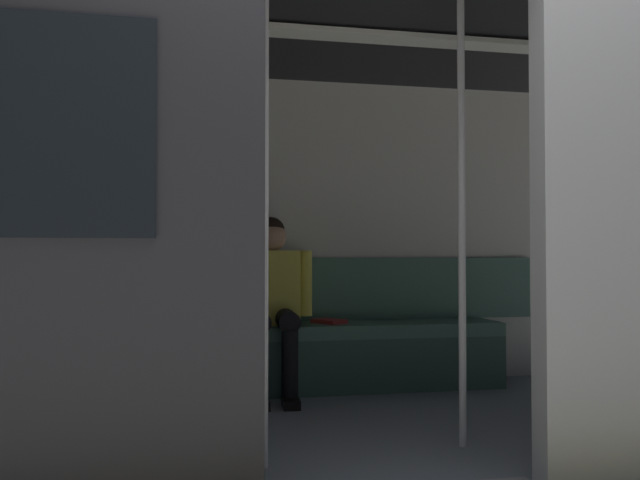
% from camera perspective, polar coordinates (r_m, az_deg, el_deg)
% --- Properties ---
extents(train_car, '(6.40, 2.50, 2.31)m').
position_cam_1_polar(train_car, '(3.66, 0.36, 7.93)').
color(train_car, silver).
rests_on(train_car, ground_plane).
extents(bench_seat, '(2.70, 0.44, 0.46)m').
position_cam_1_polar(bench_seat, '(4.53, -0.88, -8.62)').
color(bench_seat, '#4C7566').
rests_on(bench_seat, ground_plane).
extents(person_seated, '(0.55, 0.69, 1.19)m').
position_cam_1_polar(person_seated, '(4.41, -4.17, -4.55)').
color(person_seated, '#D8CC4C').
rests_on(person_seated, ground_plane).
extents(handbag, '(0.26, 0.15, 0.17)m').
position_cam_1_polar(handbag, '(4.47, -9.50, -6.22)').
color(handbag, maroon).
rests_on(handbag, bench_seat).
extents(book, '(0.25, 0.27, 0.03)m').
position_cam_1_polar(book, '(4.60, 0.78, -6.99)').
color(book, '#B22D2D').
rests_on(book, bench_seat).
extents(grab_pole_door, '(0.04, 0.04, 2.17)m').
position_cam_1_polar(grab_pole_door, '(2.91, -4.79, 1.91)').
color(grab_pole_door, silver).
rests_on(grab_pole_door, ground_plane).
extents(grab_pole_far, '(0.04, 0.04, 2.17)m').
position_cam_1_polar(grab_pole_far, '(3.29, 12.07, 1.54)').
color(grab_pole_far, silver).
rests_on(grab_pole_far, ground_plane).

